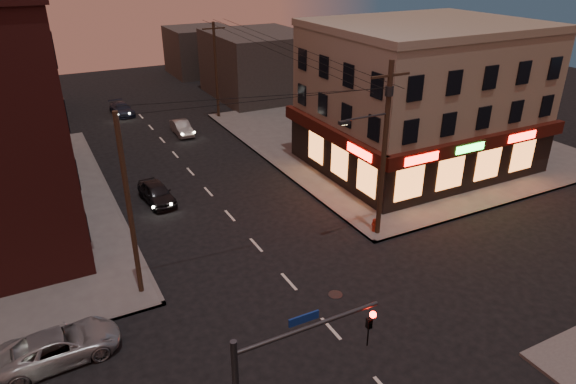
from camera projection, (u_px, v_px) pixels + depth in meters
ground at (331, 329)px, 22.66m from camera, size 120.00×120.00×0.00m
sidewalk_ne at (390, 138)px, 45.38m from camera, size 24.00×28.00×0.15m
pizza_building at (421, 97)px, 37.80m from camera, size 15.85×12.85×10.50m
bg_building_ne_a at (259, 64)px, 57.45m from camera, size 10.00×12.00×7.00m
bg_building_ne_b at (201, 51)px, 68.04m from camera, size 8.00×8.00×6.00m
utility_pole_main at (383, 142)px, 27.64m from camera, size 4.20×0.44×10.00m
utility_pole_far at (216, 71)px, 49.14m from camera, size 0.26×0.26×9.00m
utility_pole_west at (129, 208)px, 23.03m from camera, size 0.24×0.24×9.00m
suv_cross at (60, 346)px, 20.74m from camera, size 4.86×2.46×1.32m
sedan_near at (157, 193)px, 33.72m from camera, size 1.96×4.15×1.37m
sedan_mid at (182, 128)px, 46.22m from camera, size 1.36×3.76×1.23m
sedan_far at (122, 109)px, 51.70m from camera, size 2.15×4.29×1.20m
fire_hydrant at (375, 224)px, 30.02m from camera, size 0.36×0.36×0.83m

